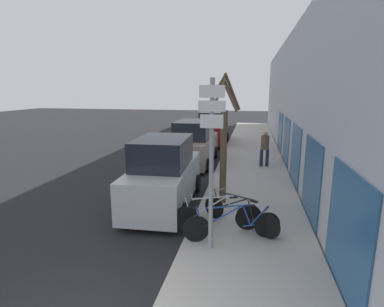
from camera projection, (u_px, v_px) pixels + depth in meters
The scene contains 12 objects.
ground_plane at pixel (199, 165), 15.11m from camera, with size 80.00×80.00×0.00m, color black.
sidewalk_curb at pixel (252, 154), 17.29m from camera, with size 3.20×32.00×0.15m.
building_facade at pixel (287, 99), 16.20m from camera, with size 0.23×32.00×6.50m.
signpost at pixel (211, 157), 6.47m from camera, with size 0.57×0.12×3.82m.
bicycle_0 at pixel (232, 225), 7.22m from camera, with size 2.30×0.82×0.90m.
bicycle_1 at pixel (217, 216), 7.65m from camera, with size 2.25×0.74×0.96m.
bicycle_2 at pixel (239, 214), 7.86m from camera, with size 2.00×1.30×0.89m.
parked_car_0 at pixel (164, 175), 9.68m from camera, with size 2.10×4.58×2.26m.
parked_car_1 at pixel (194, 144), 15.19m from camera, with size 2.06×4.72×2.22m.
parked_car_2 at pixel (213, 129), 20.75m from camera, with size 2.20×4.60×2.24m.
pedestrian_near at pixel (265, 146), 14.06m from camera, with size 0.43×0.38×1.69m.
street_tree at pixel (224, 143), 9.34m from camera, with size 1.14×1.80×4.08m.
Camera 1 is at (2.50, -3.24, 3.73)m, focal length 28.00 mm.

